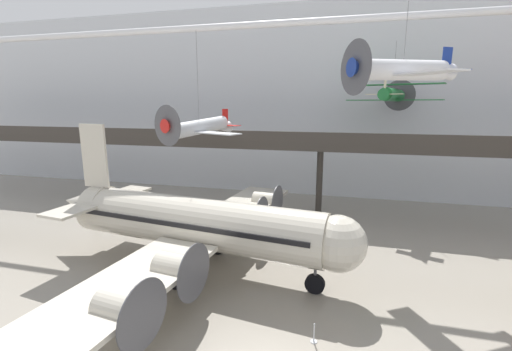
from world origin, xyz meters
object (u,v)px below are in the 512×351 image
Objects in this scene: suspended_plane_white_twin at (403,71)px; suspended_plane_silver_racer at (199,127)px; suspended_plane_green_biplane at (392,94)px; airliner_silver_main at (193,222)px; stanchion_barrier at (314,336)px.

suspended_plane_silver_racer is at bearing -46.12° from suspended_plane_white_twin.
suspended_plane_green_biplane reaches higher than suspended_plane_silver_racer.
suspended_plane_green_biplane is at bearing 57.54° from airliner_silver_main.
airliner_silver_main is 2.94× the size of suspended_plane_silver_racer.
suspended_plane_green_biplane reaches higher than airliner_silver_main.
suspended_plane_white_twin reaches higher than stanchion_barrier.
suspended_plane_white_twin is 8.37× the size of stanchion_barrier.
suspended_plane_silver_racer is 9.05× the size of stanchion_barrier.
airliner_silver_main is at bearing 42.11° from suspended_plane_silver_racer.
suspended_plane_silver_racer is at bearing 139.51° from suspended_plane_green_biplane.
airliner_silver_main is 26.59× the size of stanchion_barrier.
stanchion_barrier is (12.02, -13.54, -9.67)m from suspended_plane_silver_racer.
suspended_plane_green_biplane reaches higher than stanchion_barrier.
suspended_plane_white_twin is 17.61m from suspended_plane_silver_racer.
suspended_plane_white_twin is at bearing -166.03° from suspended_plane_green_biplane.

